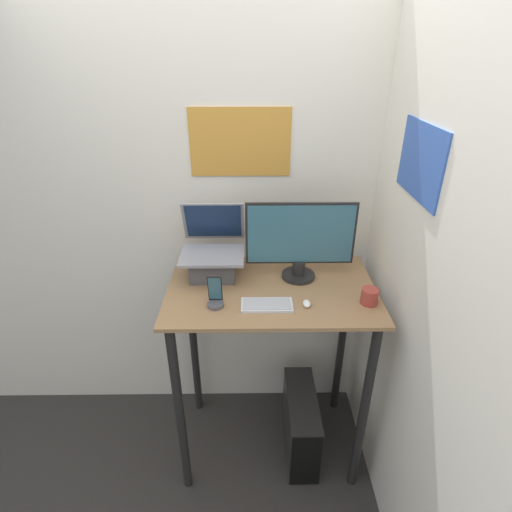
# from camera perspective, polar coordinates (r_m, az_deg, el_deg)

# --- Properties ---
(ground_plane) EXTENTS (12.00, 12.00, 0.00)m
(ground_plane) POSITION_cam_1_polar(r_m,az_deg,el_deg) (2.61, 2.09, -30.56)
(ground_plane) COLOR #2D2B28
(wall_back) EXTENTS (6.00, 0.06, 2.60)m
(wall_back) POSITION_cam_1_polar(r_m,az_deg,el_deg) (2.31, 1.81, 4.23)
(wall_back) COLOR silver
(wall_back) RESTS_ON ground_plane
(wall_side_right) EXTENTS (0.06, 6.00, 2.60)m
(wall_side_right) POSITION_cam_1_polar(r_m,az_deg,el_deg) (1.80, 22.69, -5.53)
(wall_side_right) COLOR silver
(wall_side_right) RESTS_ON ground_plane
(desk) EXTENTS (1.05, 0.66, 1.15)m
(desk) POSITION_cam_1_polar(r_m,az_deg,el_deg) (2.16, 2.10, -10.19)
(desk) COLOR #936D47
(desk) RESTS_ON ground_plane
(laptop) EXTENTS (0.33, 0.33, 0.37)m
(laptop) POSITION_cam_1_polar(r_m,az_deg,el_deg) (2.08, -6.19, -0.32)
(laptop) COLOR #4C4C51
(laptop) RESTS_ON desk
(monitor) EXTENTS (0.55, 0.17, 0.41)m
(monitor) POSITION_cam_1_polar(r_m,az_deg,el_deg) (2.02, 6.32, 2.01)
(monitor) COLOR black
(monitor) RESTS_ON desk
(keyboard) EXTENTS (0.24, 0.11, 0.02)m
(keyboard) POSITION_cam_1_polar(r_m,az_deg,el_deg) (1.87, 1.57, -7.01)
(keyboard) COLOR silver
(keyboard) RESTS_ON desk
(mouse) EXTENTS (0.03, 0.06, 0.03)m
(mouse) POSITION_cam_1_polar(r_m,az_deg,el_deg) (1.89, 7.25, -6.77)
(mouse) COLOR white
(mouse) RESTS_ON desk
(cell_phone) EXTENTS (0.08, 0.08, 0.16)m
(cell_phone) POSITION_cam_1_polar(r_m,az_deg,el_deg) (1.87, -5.84, -5.92)
(cell_phone) COLOR #4C4C51
(cell_phone) RESTS_ON desk
(computer_tower) EXTENTS (0.17, 0.52, 0.41)m
(computer_tower) POSITION_cam_1_polar(r_m,az_deg,el_deg) (2.63, 6.41, -22.63)
(computer_tower) COLOR black
(computer_tower) RESTS_ON ground_plane
(mug) EXTENTS (0.08, 0.08, 0.08)m
(mug) POSITION_cam_1_polar(r_m,az_deg,el_deg) (1.95, 15.92, -5.55)
(mug) COLOR #9E382D
(mug) RESTS_ON desk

